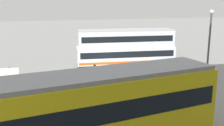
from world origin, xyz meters
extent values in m
plane|color=gray|center=(0.00, 0.00, 0.00)|extent=(160.00, 160.00, 0.00)
cube|color=white|center=(-2.70, -2.28, 1.21)|extent=(10.58, 3.92, 1.71)
cube|color=white|center=(-2.70, -2.28, 2.90)|extent=(10.26, 3.78, 1.69)
cube|color=black|center=(-2.70, -2.28, 1.41)|extent=(10.07, 3.88, 0.64)
cube|color=black|center=(-2.70, -2.28, 2.99)|extent=(9.75, 3.74, 0.60)
cube|color=#D85919|center=(-2.70, -2.28, 0.60)|extent=(10.38, 3.93, 0.24)
cube|color=#B2B2B7|center=(-2.70, -2.28, 3.80)|extent=(10.26, 3.78, 0.10)
cylinder|color=black|center=(0.48, -2.72, 0.50)|extent=(1.33, 2.58, 1.00)
cylinder|color=black|center=(-5.51, -1.89, 0.50)|extent=(1.33, 2.58, 1.00)
cube|color=yellow|center=(5.23, 12.53, 1.79)|extent=(13.70, 4.06, 3.08)
cube|color=black|center=(5.23, 12.53, 2.10)|extent=(13.17, 4.03, 0.90)
cube|color=gray|center=(5.23, 12.53, 3.43)|extent=(13.41, 3.82, 0.20)
cylinder|color=#4C3F2D|center=(2.27, 3.61, 0.43)|extent=(0.14, 0.14, 0.87)
cylinder|color=#4C3F2D|center=(2.17, 3.41, 0.43)|extent=(0.14, 0.14, 0.87)
cylinder|color=maroon|center=(2.22, 3.51, 1.20)|extent=(0.43, 0.43, 0.67)
sphere|color=#8C6647|center=(2.22, 3.51, 1.66)|extent=(0.24, 0.24, 0.24)
cube|color=gray|center=(3.16, 5.09, 1.05)|extent=(7.60, 0.12, 0.06)
cube|color=gray|center=(3.16, 5.09, 0.55)|extent=(7.60, 0.12, 0.06)
cylinder|color=gray|center=(-0.64, 5.06, 0.53)|extent=(0.07, 0.07, 1.05)
cylinder|color=gray|center=(3.16, 5.09, 0.53)|extent=(0.07, 0.07, 1.05)
cylinder|color=gray|center=(6.96, 5.12, 0.53)|extent=(0.07, 0.07, 1.05)
cylinder|color=slate|center=(8.53, 5.18, 1.22)|extent=(0.10, 0.10, 2.45)
cube|color=white|center=(8.53, 5.22, 2.04)|extent=(1.23, 0.16, 0.62)
cylinder|color=#4C4C51|center=(-7.29, 5.23, 2.85)|extent=(0.16, 0.16, 5.70)
sphere|color=#F2EFCC|center=(-7.29, 5.23, 5.85)|extent=(0.36, 0.36, 0.36)
camera|label=1|loc=(7.31, 23.29, 6.55)|focal=41.85mm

